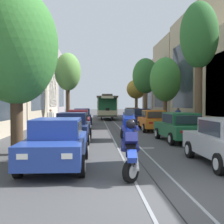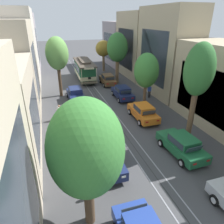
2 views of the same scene
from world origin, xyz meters
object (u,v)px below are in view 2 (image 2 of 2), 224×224
(parked_car_green_second_right, at_px, (182,145))
(street_tree_kerb_left_second, at_px, (57,54))
(parked_car_navy_second_left, at_px, (106,156))
(pedestrian_on_right_pavement, at_px, (60,111))
(street_tree_kerb_right_far, at_px, (103,49))
(pedestrian_crossing_far, at_px, (149,90))
(fire_hydrant, at_px, (90,192))
(street_tree_kerb_right_second, at_px, (199,72))
(cable_car_trolley, at_px, (84,69))
(street_tree_kerb_right_mid, at_px, (146,71))
(parked_car_navy_fourth_right, at_px, (123,92))
(parked_car_brown_fifth_right, at_px, (108,79))
(parked_car_maroon_mid_left, at_px, (86,116))
(street_tree_kerb_left_near, at_px, (86,150))
(parked_car_navy_fourth_left, at_px, (76,94))
(street_tree_kerb_right_fourth, at_px, (117,48))
(parked_car_orange_mid_right, at_px, (143,112))

(parked_car_green_second_right, height_order, street_tree_kerb_left_second, street_tree_kerb_left_second)
(parked_car_navy_second_left, distance_m, pedestrian_on_right_pavement, 8.72)
(street_tree_kerb_right_far, height_order, pedestrian_crossing_far, street_tree_kerb_right_far)
(street_tree_kerb_left_second, height_order, fire_hydrant, street_tree_kerb_left_second)
(street_tree_kerb_right_second, relative_size, cable_car_trolley, 0.88)
(parked_car_navy_second_left, xyz_separation_m, pedestrian_crossing_far, (9.17, 11.52, 0.15))
(street_tree_kerb_right_second, bearing_deg, street_tree_kerb_right_mid, 89.79)
(parked_car_navy_fourth_right, bearing_deg, street_tree_kerb_right_second, -81.94)
(parked_car_navy_fourth_right, height_order, cable_car_trolley, cable_car_trolley)
(parked_car_green_second_right, relative_size, parked_car_brown_fifth_right, 1.01)
(parked_car_navy_second_left, height_order, parked_car_maroon_mid_left, same)
(parked_car_green_second_right, relative_size, parked_car_navy_fourth_right, 1.01)
(street_tree_kerb_right_second, bearing_deg, parked_car_maroon_mid_left, 141.60)
(parked_car_navy_fourth_right, bearing_deg, street_tree_kerb_left_near, -115.44)
(parked_car_navy_second_left, xyz_separation_m, street_tree_kerb_right_mid, (7.35, 9.21, 3.35))
(parked_car_navy_fourth_left, xyz_separation_m, street_tree_kerb_right_far, (7.49, 13.96, 3.36))
(parked_car_brown_fifth_right, relative_size, fire_hydrant, 5.23)
(street_tree_kerb_right_second, relative_size, street_tree_kerb_right_fourth, 1.06)
(pedestrian_crossing_far, bearing_deg, pedestrian_on_right_pavement, -164.80)
(street_tree_kerb_right_fourth, relative_size, street_tree_kerb_right_far, 1.33)
(parked_car_navy_second_left, height_order, parked_car_green_second_right, same)
(parked_car_navy_second_left, relative_size, parked_car_navy_fourth_right, 1.00)
(cable_car_trolley, xyz_separation_m, pedestrian_crossing_far, (6.36, -11.33, -0.72))
(street_tree_kerb_left_second, xyz_separation_m, pedestrian_crossing_far, (10.87, -4.12, -4.47))
(street_tree_kerb_right_far, xyz_separation_m, pedestrian_crossing_far, (1.77, -15.86, -3.22))
(street_tree_kerb_left_near, relative_size, street_tree_kerb_right_far, 1.18)
(parked_car_navy_fourth_right, distance_m, cable_car_trolley, 11.08)
(parked_car_navy_fourth_left, height_order, fire_hydrant, parked_car_navy_fourth_left)
(parked_car_navy_second_left, bearing_deg, parked_car_orange_mid_right, 46.57)
(street_tree_kerb_right_fourth, relative_size, fire_hydrant, 9.02)
(parked_car_navy_fourth_right, height_order, pedestrian_on_right_pavement, pedestrian_on_right_pavement)
(parked_car_orange_mid_right, distance_m, street_tree_kerb_right_far, 21.75)
(fire_hydrant, bearing_deg, parked_car_navy_second_left, 56.72)
(street_tree_kerb_right_far, xyz_separation_m, fire_hydrant, (-9.04, -29.87, -3.74))
(parked_car_navy_fourth_right, xyz_separation_m, fire_hydrant, (-7.35, -14.69, -0.38))
(parked_car_navy_fourth_left, bearing_deg, parked_car_orange_mid_right, -52.44)
(cable_car_trolley, bearing_deg, street_tree_kerb_right_second, -78.41)
(street_tree_kerb_left_second, bearing_deg, fire_hydrant, -89.78)
(parked_car_navy_second_left, distance_m, pedestrian_crossing_far, 14.73)
(street_tree_kerb_right_mid, bearing_deg, pedestrian_crossing_far, 51.80)
(street_tree_kerb_left_second, relative_size, street_tree_kerb_right_far, 1.32)
(parked_car_maroon_mid_left, distance_m, street_tree_kerb_right_second, 10.76)
(parked_car_navy_fourth_left, height_order, parked_car_orange_mid_right, same)
(street_tree_kerb_left_second, distance_m, street_tree_kerb_right_mid, 11.18)
(parked_car_brown_fifth_right, relative_size, street_tree_kerb_right_mid, 0.72)
(fire_hydrant, bearing_deg, parked_car_maroon_mid_left, 80.57)
(street_tree_kerb_right_far, bearing_deg, fire_hydrant, -106.83)
(street_tree_kerb_left_second, height_order, street_tree_kerb_right_second, street_tree_kerb_right_second)
(parked_car_green_second_right, relative_size, parked_car_orange_mid_right, 1.01)
(street_tree_kerb_left_near, relative_size, cable_car_trolley, 0.73)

